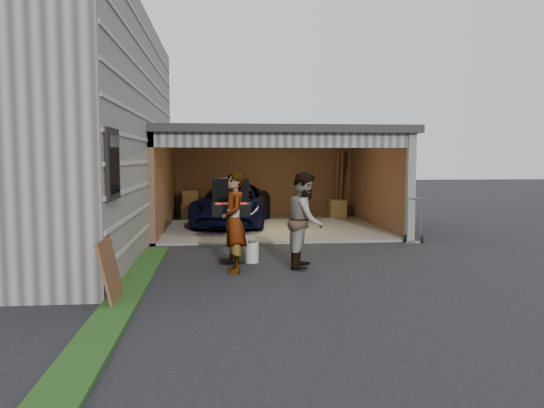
{
  "coord_description": "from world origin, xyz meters",
  "views": [
    {
      "loc": [
        -0.84,
        -9.18,
        2.1
      ],
      "look_at": [
        0.24,
        1.59,
        1.15
      ],
      "focal_mm": 35.0,
      "sensor_mm": 36.0,
      "label": 1
    }
  ],
  "objects_px": {
    "woman": "(234,222)",
    "man": "(305,220)",
    "bbq_grill": "(231,213)",
    "propane_tank": "(252,253)",
    "minivan": "(233,206)",
    "hand_truck": "(414,234)",
    "plywood_panel": "(110,271)"
  },
  "relations": [
    {
      "from": "woman",
      "to": "man",
      "type": "xyz_separation_m",
      "value": [
        1.37,
        0.31,
        -0.01
      ]
    },
    {
      "from": "woman",
      "to": "bbq_grill",
      "type": "distance_m",
      "value": 0.96
    },
    {
      "from": "man",
      "to": "propane_tank",
      "type": "xyz_separation_m",
      "value": [
        -0.99,
        0.52,
        -0.71
      ]
    },
    {
      "from": "minivan",
      "to": "bbq_grill",
      "type": "bearing_deg",
      "value": -82.88
    },
    {
      "from": "bbq_grill",
      "to": "hand_truck",
      "type": "xyz_separation_m",
      "value": [
        4.53,
        1.94,
        -0.78
      ]
    },
    {
      "from": "man",
      "to": "hand_truck",
      "type": "bearing_deg",
      "value": -33.52
    },
    {
      "from": "bbq_grill",
      "to": "propane_tank",
      "type": "bearing_deg",
      "value": -17.28
    },
    {
      "from": "woman",
      "to": "propane_tank",
      "type": "height_order",
      "value": "woman"
    },
    {
      "from": "hand_truck",
      "to": "minivan",
      "type": "bearing_deg",
      "value": 165.06
    },
    {
      "from": "plywood_panel",
      "to": "minivan",
      "type": "bearing_deg",
      "value": 76.79
    },
    {
      "from": "minivan",
      "to": "plywood_panel",
      "type": "relative_size",
      "value": 4.73
    },
    {
      "from": "propane_tank",
      "to": "woman",
      "type": "bearing_deg",
      "value": -114.29
    },
    {
      "from": "minivan",
      "to": "bbq_grill",
      "type": "xyz_separation_m",
      "value": [
        -0.17,
        -5.49,
        0.37
      ]
    },
    {
      "from": "plywood_panel",
      "to": "woman",
      "type": "bearing_deg",
      "value": 46.9
    },
    {
      "from": "minivan",
      "to": "plywood_panel",
      "type": "height_order",
      "value": "minivan"
    },
    {
      "from": "minivan",
      "to": "hand_truck",
      "type": "distance_m",
      "value": 5.63
    },
    {
      "from": "woman",
      "to": "plywood_panel",
      "type": "distance_m",
      "value": 2.72
    },
    {
      "from": "plywood_panel",
      "to": "hand_truck",
      "type": "bearing_deg",
      "value": 37.5
    },
    {
      "from": "bbq_grill",
      "to": "hand_truck",
      "type": "bearing_deg",
      "value": 23.22
    },
    {
      "from": "woman",
      "to": "hand_truck",
      "type": "xyz_separation_m",
      "value": [
        4.5,
        2.9,
        -0.71
      ]
    },
    {
      "from": "bbq_grill",
      "to": "plywood_panel",
      "type": "bearing_deg",
      "value": -121.7
    },
    {
      "from": "minivan",
      "to": "plywood_panel",
      "type": "distance_m",
      "value": 8.63
    },
    {
      "from": "minivan",
      "to": "woman",
      "type": "relative_size",
      "value": 2.44
    },
    {
      "from": "plywood_panel",
      "to": "propane_tank",
      "type": "bearing_deg",
      "value": 51.65
    },
    {
      "from": "bbq_grill",
      "to": "plywood_panel",
      "type": "distance_m",
      "value": 3.47
    },
    {
      "from": "propane_tank",
      "to": "plywood_panel",
      "type": "distance_m",
      "value": 3.57
    },
    {
      "from": "woman",
      "to": "bbq_grill",
      "type": "xyz_separation_m",
      "value": [
        -0.03,
        0.96,
        0.07
      ]
    },
    {
      "from": "woman",
      "to": "hand_truck",
      "type": "height_order",
      "value": "woman"
    },
    {
      "from": "propane_tank",
      "to": "plywood_panel",
      "type": "height_order",
      "value": "plywood_panel"
    },
    {
      "from": "man",
      "to": "bbq_grill",
      "type": "distance_m",
      "value": 1.55
    },
    {
      "from": "minivan",
      "to": "propane_tank",
      "type": "distance_m",
      "value": 5.63
    },
    {
      "from": "minivan",
      "to": "bbq_grill",
      "type": "relative_size",
      "value": 2.68
    }
  ]
}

